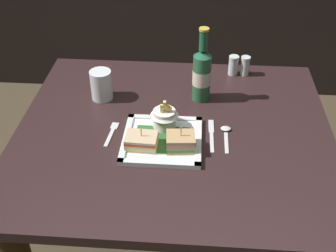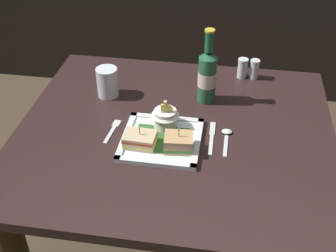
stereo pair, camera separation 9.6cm
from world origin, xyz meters
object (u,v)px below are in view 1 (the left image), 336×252
object	(u,v)px
knife	(211,134)
sandwich_half_left	(141,141)
fries_cup	(164,116)
spoon	(226,133)
dining_table	(173,167)
sandwich_half_right	(181,142)
fork	(112,132)
square_plate	(162,140)
salt_shaker	(233,66)
pepper_shaker	(245,67)
beer_bottle	(202,73)
water_glass	(102,87)

from	to	relation	value
knife	sandwich_half_left	bearing A→B (deg)	-157.74
fries_cup	spoon	world-z (taller)	fries_cup
spoon	dining_table	bearing A→B (deg)	177.20
dining_table	sandwich_half_right	size ratio (longest dim) A/B	11.18
fork	square_plate	bearing A→B (deg)	-11.61
dining_table	fries_cup	size ratio (longest dim) A/B	9.53
knife	spoon	xyz separation A→B (m)	(0.05, 0.01, 0.00)
sandwich_half_right	salt_shaker	xyz separation A→B (m)	(0.19, 0.50, 0.00)
fries_cup	pepper_shaker	bearing A→B (deg)	53.44
spoon	fries_cup	bearing A→B (deg)	177.73
dining_table	square_plate	world-z (taller)	square_plate
fork	pepper_shaker	xyz separation A→B (m)	(0.47, 0.43, 0.03)
beer_bottle	pepper_shaker	xyz separation A→B (m)	(0.17, 0.19, -0.07)
knife	beer_bottle	bearing A→B (deg)	100.22
fries_cup	pepper_shaker	xyz separation A→B (m)	(0.29, 0.39, -0.02)
beer_bottle	pepper_shaker	size ratio (longest dim) A/B	3.52
beer_bottle	spoon	bearing A→B (deg)	-67.52
beer_bottle	fork	bearing A→B (deg)	-141.34
fork	sandwich_half_left	bearing A→B (deg)	-34.01
knife	pepper_shaker	world-z (taller)	pepper_shaker
water_glass	knife	bearing A→B (deg)	-25.84
sandwich_half_left	spoon	world-z (taller)	sandwich_half_left
fries_cup	spoon	xyz separation A→B (m)	(0.21, -0.01, -0.05)
fork	spoon	world-z (taller)	spoon
sandwich_half_right	spoon	world-z (taller)	sandwich_half_right
pepper_shaker	fries_cup	bearing A→B (deg)	-126.56
beer_bottle	salt_shaker	bearing A→B (deg)	56.47
sandwich_half_right	spoon	size ratio (longest dim) A/B	0.68
beer_bottle	pepper_shaker	world-z (taller)	beer_bottle
square_plate	spoon	xyz separation A→B (m)	(0.21, 0.06, -0.00)
sandwich_half_left	fork	world-z (taller)	sandwich_half_left
spoon	sandwich_half_right	bearing A→B (deg)	-146.07
fries_cup	beer_bottle	distance (m)	0.24
sandwich_half_left	fork	xyz separation A→B (m)	(-0.11, 0.07, -0.03)
square_plate	pepper_shaker	bearing A→B (deg)	57.47
fries_cup	water_glass	xyz separation A→B (m)	(-0.25, 0.18, -0.01)
sandwich_half_right	beer_bottle	world-z (taller)	beer_bottle
spoon	pepper_shaker	xyz separation A→B (m)	(0.09, 0.40, 0.03)
beer_bottle	fries_cup	bearing A→B (deg)	-120.37
beer_bottle	fork	xyz separation A→B (m)	(-0.29, -0.23, -0.11)
pepper_shaker	water_glass	bearing A→B (deg)	-158.36
dining_table	beer_bottle	size ratio (longest dim) A/B	3.80
square_plate	sandwich_half_left	world-z (taller)	sandwich_half_left
fries_cup	square_plate	bearing A→B (deg)	-91.81
dining_table	fork	bearing A→B (deg)	-171.05
fries_cup	water_glass	size ratio (longest dim) A/B	1.00
sandwich_half_left	beer_bottle	world-z (taller)	beer_bottle
beer_bottle	fork	size ratio (longest dim) A/B	2.12
square_plate	salt_shaker	distance (m)	0.53
water_glass	fries_cup	bearing A→B (deg)	-36.16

